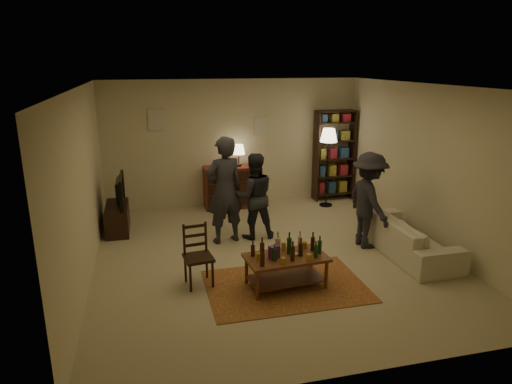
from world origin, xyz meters
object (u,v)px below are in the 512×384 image
object	(u,v)px
sofa	(407,236)
dining_chair	(197,253)
person_left	(224,190)
person_right	(254,196)
person_by_sofa	(369,200)
coffee_table	(286,259)
dresser	(228,186)
floor_lamp	(329,141)
bookshelf	(334,154)
tv_stand	(117,211)

from	to	relation	value
sofa	dining_chair	bearing A→B (deg)	94.07
person_left	person_right	bearing A→B (deg)	173.73
sofa	person_right	xyz separation A→B (m)	(-2.27, 1.29, 0.46)
person_left	person_by_sofa	bearing A→B (deg)	146.46
coffee_table	person_left	bearing A→B (deg)	106.03
dresser	floor_lamp	xyz separation A→B (m)	(2.09, -0.40, 0.96)
sofa	coffee_table	bearing A→B (deg)	105.61
person_right	dining_chair	bearing A→B (deg)	52.63
floor_lamp	person_left	bearing A→B (deg)	-149.00
bookshelf	sofa	distance (m)	3.26
tv_stand	sofa	size ratio (longest dim) A/B	0.51
tv_stand	person_left	xyz separation A→B (m)	(1.84, -0.99, 0.55)
tv_stand	bookshelf	world-z (taller)	bookshelf
bookshelf	person_right	world-z (taller)	bookshelf
dining_chair	tv_stand	world-z (taller)	tv_stand
dining_chair	floor_lamp	world-z (taller)	floor_lamp
dresser	floor_lamp	distance (m)	2.34
coffee_table	tv_stand	size ratio (longest dim) A/B	1.11
dresser	sofa	size ratio (longest dim) A/B	0.65
bookshelf	person_left	xyz separation A→B (m)	(-2.85, -1.97, -0.10)
tv_stand	bookshelf	distance (m)	4.84
sofa	person_left	size ratio (longest dim) A/B	1.12
dresser	sofa	bearing A→B (deg)	-52.46
bookshelf	sofa	bearing A→B (deg)	-90.82
bookshelf	floor_lamp	world-z (taller)	bookshelf
tv_stand	dining_chair	bearing A→B (deg)	-64.08
person_left	floor_lamp	bearing A→B (deg)	-163.88
coffee_table	bookshelf	bearing A→B (deg)	58.71
dining_chair	dresser	distance (m)	3.52
person_by_sofa	dresser	bearing A→B (deg)	32.74
dining_chair	person_right	xyz separation A→B (m)	(1.19, 1.54, 0.30)
person_right	person_by_sofa	xyz separation A→B (m)	(1.77, -0.86, 0.05)
tv_stand	person_right	world-z (taller)	person_right
floor_lamp	sofa	size ratio (longest dim) A/B	0.81
bookshelf	person_by_sofa	distance (m)	2.81
sofa	person_left	bearing A→B (deg)	66.63
dining_chair	bookshelf	size ratio (longest dim) A/B	0.44
dresser	person_by_sofa	size ratio (longest dim) A/B	0.84
dresser	person_right	bearing A→B (deg)	-86.08
floor_lamp	person_left	size ratio (longest dim) A/B	0.91
sofa	person_right	distance (m)	2.65
tv_stand	dresser	xyz separation A→B (m)	(2.25, 0.91, 0.09)
coffee_table	person_left	distance (m)	1.99
coffee_table	floor_lamp	bearing A→B (deg)	59.49
dining_chair	floor_lamp	size ratio (longest dim) A/B	0.53
dresser	dining_chair	bearing A→B (deg)	-107.57
coffee_table	dining_chair	distance (m)	1.25
sofa	person_by_sofa	world-z (taller)	person_by_sofa
coffee_table	person_left	world-z (taller)	person_left
floor_lamp	sofa	distance (m)	2.96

